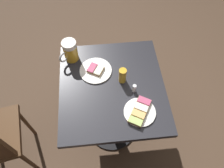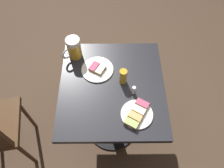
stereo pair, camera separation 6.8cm
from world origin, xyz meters
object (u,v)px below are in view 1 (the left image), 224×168
(plate_far, at_px, (96,70))
(beer_mug, at_px, (70,51))
(beer_glass_small, at_px, (123,76))
(salt_shaker, at_px, (134,88))
(plate_near, at_px, (140,112))

(plate_far, relative_size, beer_mug, 1.37)
(beer_glass_small, height_order, salt_shaker, beer_glass_small)
(beer_mug, bearing_deg, plate_near, -48.54)
(plate_near, relative_size, beer_glass_small, 1.84)
(beer_mug, bearing_deg, beer_glass_small, -33.63)
(beer_glass_small, bearing_deg, plate_near, -72.53)
(salt_shaker, bearing_deg, beer_mug, 142.04)
(plate_near, xyz_separation_m, beer_mug, (-0.41, 0.46, 0.07))
(plate_far, height_order, beer_mug, beer_mug)
(beer_mug, bearing_deg, plate_far, -37.95)
(beer_mug, relative_size, salt_shaker, 2.49)
(plate_far, height_order, salt_shaker, salt_shaker)
(plate_far, relative_size, salt_shaker, 3.40)
(plate_near, xyz_separation_m, salt_shaker, (-0.01, 0.15, 0.02))
(plate_near, bearing_deg, beer_mug, 131.46)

